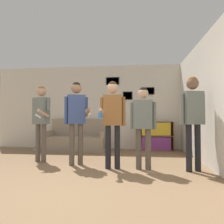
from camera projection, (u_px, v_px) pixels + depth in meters
ground_plane at (57, 194)px, 2.59m from camera, size 20.00×20.00×0.00m
wall_back at (104, 107)px, 6.54m from camera, size 7.30×0.08×2.70m
wall_right at (203, 101)px, 4.30m from camera, size 0.06×6.30×2.70m
couch at (77, 140)px, 6.19m from camera, size 1.84×0.80×0.96m
bookshelf at (156, 136)px, 6.11m from camera, size 1.04×0.30×0.88m
floor_lamp at (38, 118)px, 6.25m from camera, size 0.43×0.28×1.52m
person_player_foreground_left at (41, 114)px, 4.56m from camera, size 0.47×0.57×1.74m
person_player_foreground_center at (76, 113)px, 4.24m from camera, size 0.59×0.41×1.76m
person_watcher_holding_cup at (113, 114)px, 3.93m from camera, size 0.50×0.44×1.72m
person_spectator_near_bookshelf at (143, 119)px, 3.86m from camera, size 0.50×0.25×1.59m
person_spectator_far_right at (193, 112)px, 3.73m from camera, size 0.48×0.29×1.77m
drinking_cup at (149, 120)px, 6.15m from camera, size 0.08×0.08×0.12m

